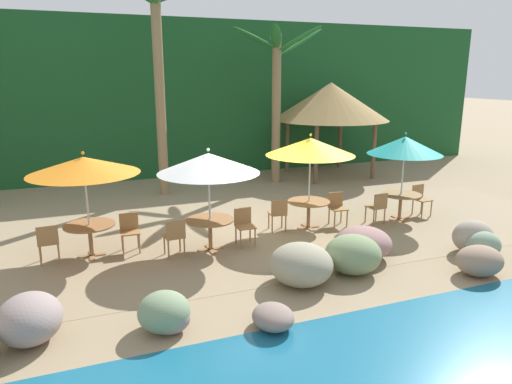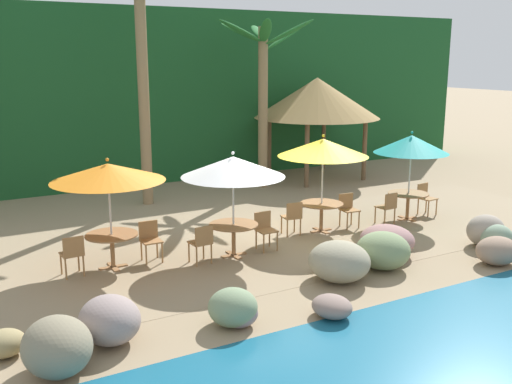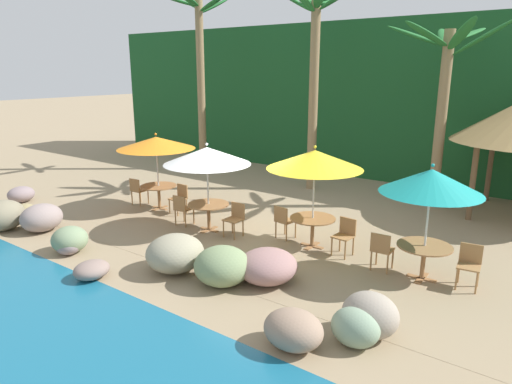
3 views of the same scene
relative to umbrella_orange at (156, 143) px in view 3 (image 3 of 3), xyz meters
name	(u,v)px [view 3 (image 3 of 3)]	position (x,y,z in m)	size (l,w,h in m)	color
ground_plane	(251,235)	(3.73, -0.24, -2.06)	(120.00, 120.00, 0.00)	#937F60
terrace_deck	(251,235)	(3.73, -0.24, -2.05)	(18.00, 5.20, 0.01)	#937F60
foliage_backdrop	(387,100)	(3.73, 8.76, 0.94)	(28.00, 2.40, 6.00)	#194C23
rock_seawall	(162,256)	(3.53, -3.13, -1.71)	(16.25, 3.02, 0.83)	gray
umbrella_orange	(156,143)	(0.00, 0.00, 0.00)	(2.34, 2.34, 2.36)	silver
dining_table_orange	(159,189)	(0.00, 0.00, -1.44)	(1.10, 1.10, 0.74)	olive
chair_orange_seaward	(180,197)	(0.85, 0.06, -1.55)	(0.44, 0.44, 0.87)	#9E7042
chair_orange_inland	(137,189)	(-0.84, -0.13, -1.55)	(0.44, 0.45, 0.87)	#9E7042
umbrella_white	(207,156)	(2.57, -0.58, -0.02)	(2.28, 2.28, 2.37)	silver
dining_table_white	(209,208)	(2.57, -0.58, -1.44)	(1.10, 1.10, 0.74)	olive
chair_white_seaward	(235,217)	(3.42, -0.50, -1.55)	(0.43, 0.43, 0.87)	#9E7042
chair_white_inland	(182,208)	(1.73, -0.73, -1.55)	(0.45, 0.46, 0.87)	#9E7042
umbrella_yellow	(315,160)	(5.40, 0.02, 0.10)	(2.27, 2.27, 2.50)	silver
dining_table_yellow	(313,223)	(5.40, 0.02, -1.44)	(1.10, 1.10, 0.74)	olive
chair_yellow_seaward	(345,234)	(6.25, 0.03, -1.55)	(0.46, 0.46, 0.87)	#9E7042
chair_yellow_inland	(284,220)	(4.54, 0.05, -1.55)	(0.48, 0.48, 0.87)	#9E7042
umbrella_teal	(431,181)	(8.12, -0.22, 0.02)	(1.99, 1.99, 2.43)	silver
dining_table_teal	(424,251)	(8.12, -0.22, -1.44)	(1.10, 1.10, 0.74)	olive
chair_teal_seaward	(470,263)	(8.96, -0.03, -1.55)	(0.47, 0.47, 0.87)	#9E7042
chair_teal_inland	(381,249)	(7.28, -0.35, -1.55)	(0.44, 0.45, 0.87)	#9E7042
palm_tree_nearest	(200,62)	(-2.96, 5.23, 2.42)	(2.79, 2.84, 7.08)	olive
palm_tree_second	(315,54)	(2.53, 4.99, 2.62)	(3.20, 3.23, 6.91)	olive
palm_tree_third	(445,82)	(6.76, 5.33, 1.76)	(3.56, 3.49, 5.57)	olive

